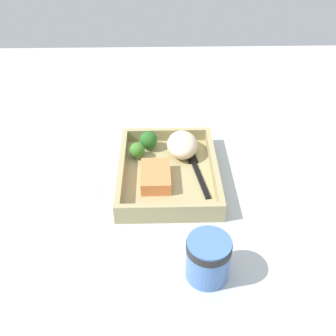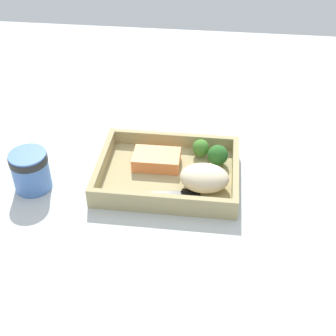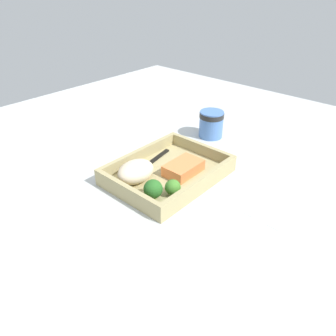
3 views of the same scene
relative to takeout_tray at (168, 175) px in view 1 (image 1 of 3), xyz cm
name	(u,v)px [view 1 (image 1 of 3)]	position (x,y,z in cm)	size (l,w,h in cm)	color
ground_plane	(168,181)	(0.00, 0.00, -1.60)	(160.00, 160.00, 2.00)	#B5BBBB
takeout_tray	(168,175)	(0.00, 0.00, 0.00)	(28.28, 21.48, 1.20)	tan
tray_rim	(168,168)	(0.00, 0.00, 2.12)	(28.28, 21.48, 3.05)	tan
salmon_fillet	(156,176)	(-2.71, 2.68, 1.99)	(9.64, 6.25, 2.79)	#ED8046
mashed_potatoes	(182,145)	(7.50, -3.52, 3.11)	(9.58, 7.13, 5.01)	beige
broccoli_floret_1	(148,140)	(9.81, 4.43, 2.90)	(4.26, 4.26, 4.50)	#81A051
broccoli_floret_2	(137,150)	(6.16, 6.96, 2.66)	(3.56, 3.56, 3.91)	#779D56
fork	(197,172)	(0.13, -6.52, 0.82)	(15.85, 4.25, 0.44)	black
paper_cup	(208,257)	(-26.38, -5.93, 3.96)	(7.43, 7.43, 8.17)	#4A74B9
receipt_slip	(62,191)	(-4.27, 22.66, -0.48)	(8.01, 15.06, 0.24)	white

